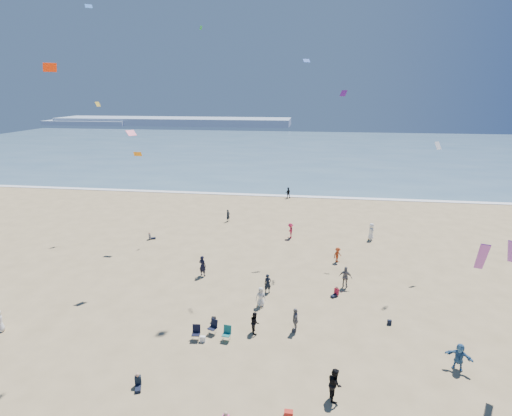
# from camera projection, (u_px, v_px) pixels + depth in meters

# --- Properties ---
(ocean) EXTENTS (220.00, 100.00, 0.06)m
(ocean) POSITION_uv_depth(u_px,v_px,m) (292.00, 150.00, 109.60)
(ocean) COLOR #476B84
(ocean) RESTS_ON ground
(surf_line) EXTENTS (220.00, 1.20, 0.08)m
(surf_line) POSITION_uv_depth(u_px,v_px,m) (276.00, 196.00, 62.12)
(surf_line) COLOR white
(surf_line) RESTS_ON ground
(headland_far) EXTENTS (110.00, 20.00, 3.20)m
(headland_far) POSITION_uv_depth(u_px,v_px,m) (173.00, 121.00, 188.30)
(headland_far) COLOR #7A8EA8
(headland_far) RESTS_ON ground
(headland_near) EXTENTS (40.00, 14.00, 2.00)m
(headland_near) POSITION_uv_depth(u_px,v_px,m) (89.00, 122.00, 189.02)
(headland_near) COLOR #7A8EA8
(headland_near) RESTS_ON ground
(standing_flyers) EXTENTS (30.88, 41.85, 1.90)m
(standing_flyers) POSITION_uv_depth(u_px,v_px,m) (299.00, 270.00, 34.63)
(standing_flyers) COLOR black
(standing_flyers) RESTS_ON ground
(seated_group) EXTENTS (20.73, 25.34, 0.84)m
(seated_group) POSITION_uv_depth(u_px,v_px,m) (224.00, 326.00, 27.20)
(seated_group) COLOR silver
(seated_group) RESTS_ON ground
(chair_cluster) EXTENTS (2.66, 1.52, 1.00)m
(chair_cluster) POSITION_uv_depth(u_px,v_px,m) (211.00, 332.00, 26.40)
(chair_cluster) COLOR black
(chair_cluster) RESTS_ON ground
(white_tote) EXTENTS (0.35, 0.20, 0.40)m
(white_tote) POSITION_uv_depth(u_px,v_px,m) (203.00, 339.00, 26.12)
(white_tote) COLOR white
(white_tote) RESTS_ON ground
(black_backpack) EXTENTS (0.30, 0.22, 0.38)m
(black_backpack) POSITION_uv_depth(u_px,v_px,m) (214.00, 320.00, 28.34)
(black_backpack) COLOR black
(black_backpack) RESTS_ON ground
(cooler) EXTENTS (0.45, 0.30, 0.30)m
(cooler) POSITION_uv_depth(u_px,v_px,m) (289.00, 414.00, 20.16)
(cooler) COLOR red
(cooler) RESTS_ON ground
(navy_bag) EXTENTS (0.28, 0.18, 0.34)m
(navy_bag) POSITION_uv_depth(u_px,v_px,m) (389.00, 322.00, 28.05)
(navy_bag) COLOR black
(navy_bag) RESTS_ON ground
(kites_aloft) EXTENTS (39.57, 32.74, 28.62)m
(kites_aloft) POSITION_uv_depth(u_px,v_px,m) (382.00, 110.00, 26.11)
(kites_aloft) COLOR blue
(kites_aloft) RESTS_ON ground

